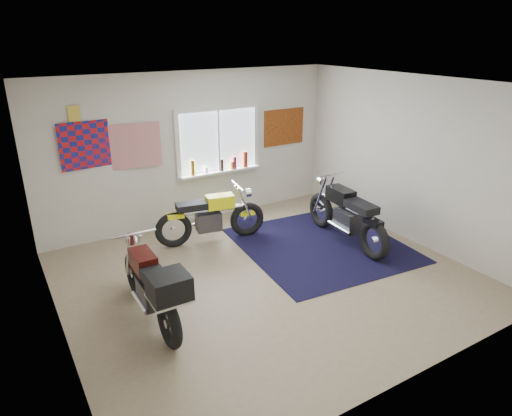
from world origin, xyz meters
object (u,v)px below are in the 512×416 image
navy_rug (321,245)px  maroon_tourer (153,287)px  yellow_triumph (211,218)px  black_chrome_bike (346,216)px

navy_rug → maroon_tourer: bearing=-168.0°
navy_rug → yellow_triumph: yellow_triumph is taller
black_chrome_bike → yellow_triumph: bearing=62.0°
navy_rug → yellow_triumph: bearing=143.5°
black_chrome_bike → maroon_tourer: black_chrome_bike is taller
yellow_triumph → maroon_tourer: 2.37m
navy_rug → black_chrome_bike: (0.42, -0.09, 0.45)m
black_chrome_bike → maroon_tourer: bearing=103.0°
yellow_triumph → maroon_tourer: bearing=-121.9°
navy_rug → yellow_triumph: (-1.48, 1.10, 0.41)m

